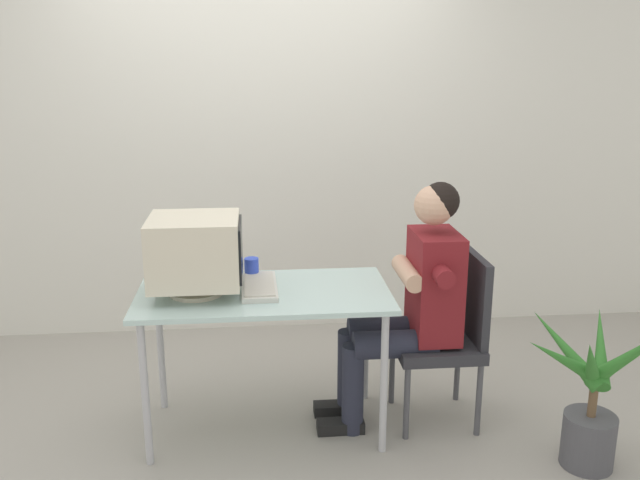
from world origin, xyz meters
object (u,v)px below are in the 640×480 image
object	(u,v)px
potted_plant	(592,395)
desk_mug	(252,268)
office_chair	(449,331)
person_seated	(412,298)
crt_monitor	(196,251)
keyboard	(259,286)
desk	(264,305)

from	to	relation	value
potted_plant	desk_mug	bearing A→B (deg)	156.04
office_chair	person_seated	world-z (taller)	person_seated
office_chair	potted_plant	size ratio (longest dim) A/B	1.13
desk_mug	office_chair	bearing A→B (deg)	-11.20
person_seated	desk_mug	world-z (taller)	person_seated
crt_monitor	potted_plant	size ratio (longest dim) A/B	0.55
keyboard	desk_mug	distance (m)	0.18
office_chair	potted_plant	xyz separation A→B (m)	(0.54, -0.48, -0.13)
crt_monitor	keyboard	xyz separation A→B (m)	(0.30, 0.04, -0.20)
desk_mug	desk	bearing A→B (deg)	-74.51
desk	office_chair	xyz separation A→B (m)	(0.94, 0.01, -0.18)
office_chair	person_seated	distance (m)	0.27
crt_monitor	office_chair	bearing A→B (deg)	0.87
person_seated	potted_plant	size ratio (longest dim) A/B	1.60
desk	office_chair	bearing A→B (deg)	0.74
desk	office_chair	size ratio (longest dim) A/B	1.38
crt_monitor	potted_plant	world-z (taller)	crt_monitor
potted_plant	keyboard	bearing A→B (deg)	161.36
desk	desk_mug	xyz separation A→B (m)	(-0.06, 0.21, 0.12)
keyboard	person_seated	bearing A→B (deg)	-1.55
desk	potted_plant	xyz separation A→B (m)	(1.47, -0.47, -0.31)
desk	keyboard	distance (m)	0.10
keyboard	desk_mug	size ratio (longest dim) A/B	3.90
office_chair	desk_mug	distance (m)	1.06
desk	office_chair	distance (m)	0.96
crt_monitor	person_seated	xyz separation A→B (m)	(1.06, 0.02, -0.28)
crt_monitor	desk_mug	world-z (taller)	crt_monitor
person_seated	desk_mug	size ratio (longest dim) A/B	11.93
keyboard	desk_mug	xyz separation A→B (m)	(-0.04, 0.18, 0.04)
person_seated	desk_mug	distance (m)	0.83
potted_plant	person_seated	bearing A→B (deg)	146.61
desk	keyboard	xyz separation A→B (m)	(-0.02, 0.03, 0.09)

